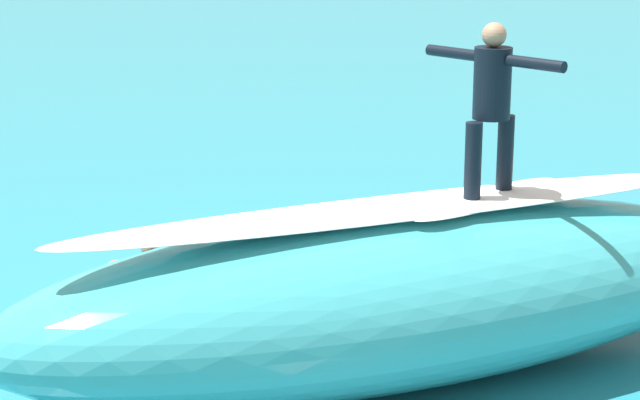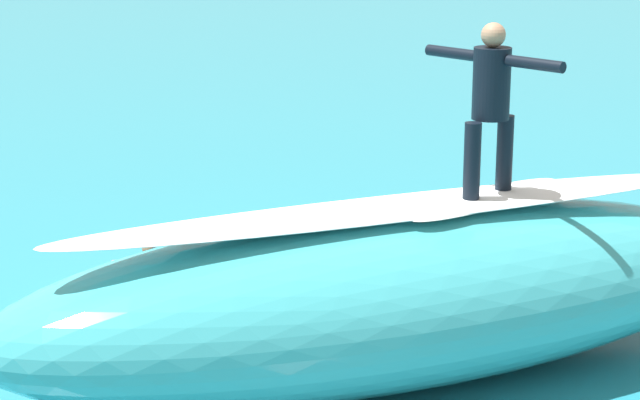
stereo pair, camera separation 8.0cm
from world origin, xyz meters
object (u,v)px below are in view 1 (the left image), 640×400
(surfer_paddling, at_px, (196,260))
(surfboard_riding, at_px, (488,198))
(surfer_riding, at_px, (492,96))
(surfboard_paddling, at_px, (187,272))

(surfer_paddling, bearing_deg, surfboard_riding, 163.65)
(surfer_riding, height_order, surfboard_paddling, surfer_riding)
(surfer_riding, xyz_separation_m, surfer_paddling, (1.51, -3.54, -2.36))
(surfboard_paddling, xyz_separation_m, surfer_paddling, (-0.08, 0.10, 0.17))
(surfboard_riding, bearing_deg, surfer_paddling, -83.59)
(surfboard_riding, bearing_deg, surfboard_paddling, -83.08)
(surfboard_riding, distance_m, surfer_riding, 0.96)
(surfboard_paddling, bearing_deg, surfboard_riding, 164.17)
(surfer_riding, bearing_deg, surfboard_paddling, -83.08)
(surfer_riding, relative_size, surfer_paddling, 1.13)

